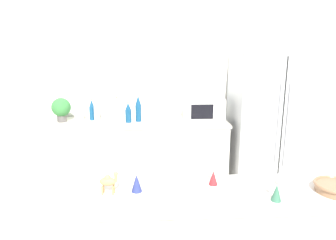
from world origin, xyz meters
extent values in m
cube|color=white|center=(0.00, 2.73, 1.27)|extent=(8.00, 0.06, 2.55)
cube|color=silver|center=(-0.52, 2.40, 0.44)|extent=(2.15, 0.60, 0.89)
cube|color=beige|center=(-0.52, 2.40, 0.91)|extent=(2.18, 0.63, 0.03)
cube|color=silver|center=(1.10, 2.33, 0.87)|extent=(0.92, 0.70, 1.75)
cube|color=black|center=(1.10, 1.97, 0.87)|extent=(0.01, 0.01, 1.68)
cylinder|color=#B2B5BA|center=(1.05, 1.96, 0.96)|extent=(0.02, 0.02, 0.96)
cylinder|color=#B2B5BA|center=(1.15, 1.96, 0.96)|extent=(0.02, 0.02, 0.96)
cube|color=silver|center=(0.12, 0.42, 0.93)|extent=(2.06, 0.47, 0.03)
cylinder|color=#595451|center=(-1.45, 2.41, 0.97)|extent=(0.11, 0.11, 0.09)
sphere|color=#387F3D|center=(-1.45, 2.41, 1.10)|extent=(0.23, 0.23, 0.23)
cylinder|color=white|center=(-1.24, 2.41, 1.04)|extent=(0.10, 0.10, 0.23)
cube|color=white|center=(0.28, 2.42, 1.06)|extent=(0.48, 0.36, 0.28)
cube|color=black|center=(0.24, 2.24, 1.06)|extent=(0.26, 0.01, 0.17)
cylinder|color=#B2B7BC|center=(-0.78, 2.38, 1.02)|extent=(0.08, 0.08, 0.19)
cone|color=#B2B7BC|center=(-0.78, 2.38, 1.16)|extent=(0.08, 0.08, 0.10)
cylinder|color=gold|center=(-0.78, 2.38, 1.22)|extent=(0.03, 0.03, 0.01)
cylinder|color=navy|center=(-0.64, 2.33, 1.00)|extent=(0.07, 0.07, 0.15)
cone|color=navy|center=(-0.64, 2.33, 1.12)|extent=(0.07, 0.07, 0.09)
cylinder|color=gold|center=(-0.64, 2.33, 1.17)|extent=(0.03, 0.03, 0.01)
cylinder|color=#B2B7BC|center=(-1.03, 2.41, 1.03)|extent=(0.07, 0.07, 0.20)
cone|color=#B2B7BC|center=(-1.03, 2.41, 1.18)|extent=(0.07, 0.07, 0.11)
cylinder|color=gold|center=(-1.03, 2.41, 1.25)|extent=(0.02, 0.02, 0.01)
cylinder|color=navy|center=(-1.10, 2.49, 1.00)|extent=(0.06, 0.06, 0.16)
cone|color=navy|center=(-1.10, 2.49, 1.13)|extent=(0.06, 0.06, 0.09)
cylinder|color=gold|center=(-1.10, 2.49, 1.18)|extent=(0.02, 0.02, 0.01)
cylinder|color=navy|center=(-0.52, 2.38, 1.03)|extent=(0.07, 0.07, 0.20)
cone|color=navy|center=(-0.52, 2.38, 1.19)|extent=(0.07, 0.07, 0.11)
cylinder|color=gold|center=(-0.52, 2.38, 1.25)|extent=(0.03, 0.03, 0.01)
cylinder|color=#8C6647|center=(0.74, 0.37, 0.97)|extent=(0.23, 0.23, 0.05)
ellipsoid|color=tan|center=(-0.60, 0.42, 1.03)|extent=(0.10, 0.06, 0.05)
sphere|color=tan|center=(-0.60, 0.42, 1.05)|extent=(0.04, 0.04, 0.04)
cylinder|color=tan|center=(-0.55, 0.41, 1.05)|extent=(0.02, 0.02, 0.05)
sphere|color=tan|center=(-0.55, 0.41, 1.08)|extent=(0.03, 0.03, 0.03)
cylinder|color=tan|center=(-0.57, 0.43, 0.98)|extent=(0.01, 0.01, 0.05)
cylinder|color=tan|center=(-0.57, 0.40, 0.98)|extent=(0.01, 0.01, 0.05)
cylinder|color=tan|center=(-0.63, 0.43, 0.98)|extent=(0.01, 0.01, 0.05)
cylinder|color=tan|center=(-0.64, 0.40, 0.98)|extent=(0.01, 0.01, 0.05)
cone|color=maroon|center=(0.03, 0.51, 1.00)|extent=(0.06, 0.06, 0.09)
sphere|color=beige|center=(0.03, 0.51, 1.06)|extent=(0.04, 0.04, 0.04)
cone|color=#33664C|center=(0.34, 0.29, 1.00)|extent=(0.06, 0.06, 0.10)
sphere|color=beige|center=(0.34, 0.29, 1.07)|extent=(0.04, 0.04, 0.04)
cone|color=navy|center=(-0.44, 0.44, 1.00)|extent=(0.06, 0.06, 0.11)
sphere|color=beige|center=(-0.44, 0.44, 1.08)|extent=(0.04, 0.04, 0.04)
camera|label=1|loc=(-0.33, -1.20, 1.76)|focal=32.00mm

